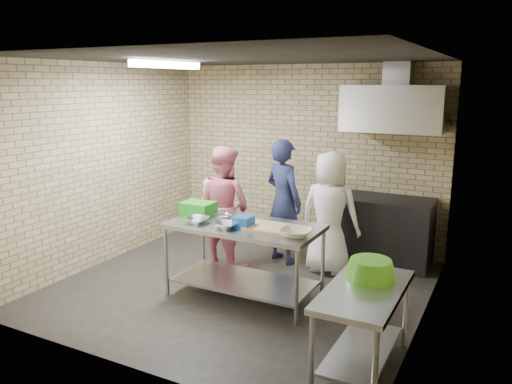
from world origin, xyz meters
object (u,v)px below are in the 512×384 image
at_px(prep_table, 244,261).
at_px(bottle_red, 401,113).
at_px(stove, 386,231).
at_px(blue_tub, 243,222).
at_px(woman_pink, 224,206).
at_px(side_counter, 363,329).
at_px(green_crate, 198,208).
at_px(man_navy, 283,201).
at_px(woman_white, 330,213).
at_px(green_basin, 371,269).

xyz_separation_m(prep_table, bottle_red, (1.23, 2.12, 1.60)).
height_order(stove, bottle_red, bottle_red).
bearing_deg(blue_tub, woman_pink, 131.34).
xyz_separation_m(side_counter, woman_pink, (-2.38, 1.68, 0.44)).
relative_size(green_crate, blue_tub, 2.00).
relative_size(stove, man_navy, 0.71).
bearing_deg(green_crate, blue_tub, -16.35).
bearing_deg(stove, woman_white, -129.99).
bearing_deg(side_counter, man_navy, 128.59).
height_order(bottle_red, woman_pink, bottle_red).
bearing_deg(woman_white, blue_tub, 67.51).
xyz_separation_m(green_crate, green_basin, (2.31, -0.74, -0.11)).
distance_m(blue_tub, woman_pink, 1.22).
relative_size(prep_table, stove, 1.44).
height_order(green_crate, woman_white, woman_white).
bearing_deg(stove, woman_pink, -151.07).
relative_size(prep_table, side_counter, 1.44).
bearing_deg(side_counter, green_basin, 94.57).
xyz_separation_m(bottle_red, woman_pink, (-1.98, -1.31, -1.22)).
bearing_deg(green_basin, stove, 99.76).
distance_m(side_counter, man_navy, 2.81).
distance_m(blue_tub, green_basin, 1.65).
bearing_deg(green_basin, bottle_red, 97.90).
bearing_deg(prep_table, stove, 57.77).
height_order(side_counter, green_crate, green_crate).
xyz_separation_m(bottle_red, woman_white, (-0.63, -0.93, -1.23)).
bearing_deg(woman_white, bottle_red, -123.21).
bearing_deg(bottle_red, green_basin, -82.10).
bearing_deg(woman_white, man_navy, -7.63).
bearing_deg(man_navy, blue_tub, 119.03).
bearing_deg(green_basin, woman_white, 119.07).
distance_m(side_counter, woman_pink, 2.95).
bearing_deg(bottle_red, stove, -101.77).
height_order(prep_table, side_counter, prep_table).
height_order(woman_pink, woman_white, woman_pink).
bearing_deg(woman_white, prep_table, 63.83).
relative_size(prep_table, green_basin, 3.76).
xyz_separation_m(side_counter, man_navy, (-1.73, 2.17, 0.48)).
bearing_deg(green_basin, man_navy, 131.72).
bearing_deg(green_crate, side_counter, -23.07).
bearing_deg(prep_table, green_basin, -21.13).
distance_m(green_crate, man_navy, 1.32).
bearing_deg(green_crate, woman_white, 39.29).
xyz_separation_m(blue_tub, man_navy, (-0.15, 1.39, -0.08)).
distance_m(side_counter, stove, 2.79).
height_order(stove, man_navy, man_navy).
height_order(stove, woman_pink, woman_pink).
distance_m(prep_table, green_basin, 1.78).
relative_size(side_counter, man_navy, 0.71).
xyz_separation_m(man_navy, woman_white, (0.70, -0.10, -0.05)).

